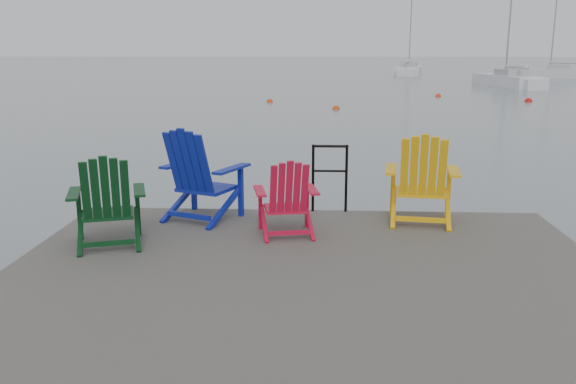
{
  "coord_description": "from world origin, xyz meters",
  "views": [
    {
      "loc": [
        0.11,
        -5.45,
        2.62
      ],
      "look_at": [
        -0.28,
        2.06,
        0.85
      ],
      "focal_mm": 38.0,
      "sensor_mm": 36.0,
      "label": 1
    }
  ],
  "objects_px": {
    "chair_blue": "(200,174)",
    "chair_red": "(287,197)",
    "buoy_b": "(270,102)",
    "chair_green": "(107,201)",
    "sailboat_far": "(554,74)",
    "sailboat_near": "(508,81)",
    "sailboat_mid": "(408,71)",
    "handrail": "(330,172)",
    "chair_yellow": "(422,178)",
    "buoy_d": "(438,97)",
    "buoy_c": "(528,102)",
    "buoy_a": "(336,109)"
  },
  "relations": [
    {
      "from": "chair_blue",
      "to": "chair_red",
      "type": "height_order",
      "value": "chair_blue"
    },
    {
      "from": "chair_red",
      "to": "buoy_b",
      "type": "height_order",
      "value": "chair_red"
    },
    {
      "from": "chair_green",
      "to": "sailboat_far",
      "type": "relative_size",
      "value": 0.11
    },
    {
      "from": "chair_blue",
      "to": "sailboat_far",
      "type": "distance_m",
      "value": 55.46
    },
    {
      "from": "sailboat_near",
      "to": "sailboat_mid",
      "type": "distance_m",
      "value": 21.25
    },
    {
      "from": "sailboat_far",
      "to": "handrail",
      "type": "bearing_deg",
      "value": 176.49
    },
    {
      "from": "chair_blue",
      "to": "chair_red",
      "type": "relative_size",
      "value": 1.3
    },
    {
      "from": "handrail",
      "to": "sailboat_near",
      "type": "distance_m",
      "value": 38.93
    },
    {
      "from": "chair_blue",
      "to": "chair_yellow",
      "type": "distance_m",
      "value": 2.77
    },
    {
      "from": "chair_blue",
      "to": "sailboat_far",
      "type": "relative_size",
      "value": 0.12
    },
    {
      "from": "chair_red",
      "to": "buoy_d",
      "type": "xyz_separation_m",
      "value": [
        7.0,
        28.12,
        -0.95
      ]
    },
    {
      "from": "buoy_c",
      "to": "buoy_d",
      "type": "bearing_deg",
      "value": 140.25
    },
    {
      "from": "sailboat_far",
      "to": "chair_yellow",
      "type": "bearing_deg",
      "value": 177.79
    },
    {
      "from": "handrail",
      "to": "sailboat_mid",
      "type": "distance_m",
      "value": 58.22
    },
    {
      "from": "sailboat_far",
      "to": "buoy_b",
      "type": "distance_m",
      "value": 36.19
    },
    {
      "from": "sailboat_far",
      "to": "buoy_a",
      "type": "relative_size",
      "value": 27.91
    },
    {
      "from": "sailboat_near",
      "to": "buoy_a",
      "type": "xyz_separation_m",
      "value": [
        -12.55,
        -17.28,
        -0.36
      ]
    },
    {
      "from": "chair_green",
      "to": "chair_blue",
      "type": "distance_m",
      "value": 1.37
    },
    {
      "from": "chair_red",
      "to": "sailboat_mid",
      "type": "bearing_deg",
      "value": 69.86
    },
    {
      "from": "handrail",
      "to": "chair_green",
      "type": "height_order",
      "value": "chair_green"
    },
    {
      "from": "chair_blue",
      "to": "buoy_d",
      "type": "relative_size",
      "value": 3.48
    },
    {
      "from": "handrail",
      "to": "sailboat_mid",
      "type": "xyz_separation_m",
      "value": [
        9.05,
        57.5,
        -0.69
      ]
    },
    {
      "from": "sailboat_far",
      "to": "sailboat_mid",
      "type": "bearing_deg",
      "value": 77.95
    },
    {
      "from": "buoy_a",
      "to": "sailboat_near",
      "type": "bearing_deg",
      "value": 54.0
    },
    {
      "from": "chair_yellow",
      "to": "buoy_a",
      "type": "bearing_deg",
      "value": 99.09
    },
    {
      "from": "handrail",
      "to": "sailboat_far",
      "type": "relative_size",
      "value": 0.1
    },
    {
      "from": "handrail",
      "to": "chair_yellow",
      "type": "distance_m",
      "value": 1.23
    },
    {
      "from": "chair_yellow",
      "to": "sailboat_near",
      "type": "xyz_separation_m",
      "value": [
        12.0,
        37.14,
        -0.71
      ]
    },
    {
      "from": "handrail",
      "to": "buoy_c",
      "type": "height_order",
      "value": "handrail"
    },
    {
      "from": "sailboat_mid",
      "to": "sailboat_far",
      "type": "bearing_deg",
      "value": -20.41
    },
    {
      "from": "buoy_a",
      "to": "buoy_c",
      "type": "bearing_deg",
      "value": 24.07
    },
    {
      "from": "chair_red",
      "to": "buoy_a",
      "type": "height_order",
      "value": "chair_red"
    },
    {
      "from": "sailboat_far",
      "to": "buoy_a",
      "type": "xyz_separation_m",
      "value": [
        -20.66,
        -30.65,
        -0.36
      ]
    },
    {
      "from": "buoy_a",
      "to": "buoy_c",
      "type": "distance_m",
      "value": 10.77
    },
    {
      "from": "buoy_d",
      "to": "buoy_b",
      "type": "bearing_deg",
      "value": -155.57
    },
    {
      "from": "sailboat_mid",
      "to": "chair_green",
      "type": "bearing_deg",
      "value": -89.87
    },
    {
      "from": "chair_green",
      "to": "chair_yellow",
      "type": "height_order",
      "value": "chair_yellow"
    },
    {
      "from": "chair_green",
      "to": "sailboat_near",
      "type": "relative_size",
      "value": 0.09
    },
    {
      "from": "sailboat_near",
      "to": "buoy_c",
      "type": "distance_m",
      "value": 13.17
    },
    {
      "from": "buoy_a",
      "to": "buoy_d",
      "type": "bearing_deg",
      "value": 52.28
    },
    {
      "from": "sailboat_far",
      "to": "chair_green",
      "type": "bearing_deg",
      "value": 174.85
    },
    {
      "from": "sailboat_near",
      "to": "buoy_b",
      "type": "xyz_separation_m",
      "value": [
        -15.8,
        -13.79,
        -0.36
      ]
    },
    {
      "from": "chair_yellow",
      "to": "sailboat_far",
      "type": "height_order",
      "value": "sailboat_far"
    },
    {
      "from": "chair_blue",
      "to": "sailboat_mid",
      "type": "xyz_separation_m",
      "value": [
        10.69,
        57.99,
        -0.73
      ]
    },
    {
      "from": "chair_green",
      "to": "buoy_c",
      "type": "distance_m",
      "value": 28.45
    },
    {
      "from": "chair_red",
      "to": "buoy_b",
      "type": "bearing_deg",
      "value": 84.28
    },
    {
      "from": "sailboat_near",
      "to": "sailboat_far",
      "type": "bearing_deg",
      "value": 50.18
    },
    {
      "from": "chair_red",
      "to": "sailboat_far",
      "type": "xyz_separation_m",
      "value": [
        21.74,
        51.12,
        -0.6
      ]
    },
    {
      "from": "handrail",
      "to": "buoy_a",
      "type": "relative_size",
      "value": 2.67
    },
    {
      "from": "buoy_c",
      "to": "chair_yellow",
      "type": "bearing_deg",
      "value": -110.95
    }
  ]
}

